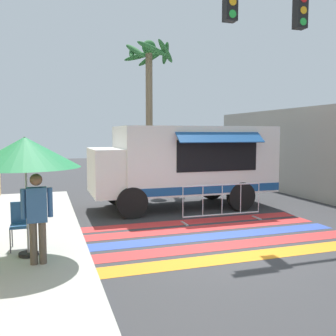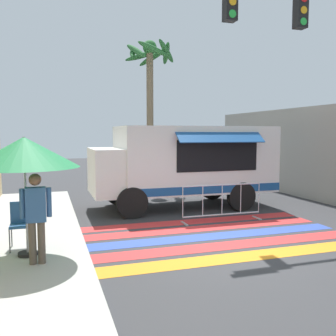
{
  "view_description": "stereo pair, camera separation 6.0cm",
  "coord_description": "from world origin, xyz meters",
  "px_view_note": "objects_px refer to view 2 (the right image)",
  "views": [
    {
      "loc": [
        -3.74,
        -7.21,
        2.42
      ],
      "look_at": [
        -0.47,
        2.69,
        1.45
      ],
      "focal_mm": 40.0,
      "sensor_mm": 36.0,
      "label": 1
    },
    {
      "loc": [
        -3.68,
        -7.23,
        2.42
      ],
      "look_at": [
        -0.47,
        2.69,
        1.45
      ],
      "focal_mm": 40.0,
      "sensor_mm": 36.0,
      "label": 2
    }
  ],
  "objects_px": {
    "palm_tree": "(150,79)",
    "food_truck": "(181,161)",
    "folding_chair": "(22,220)",
    "barricade_front": "(222,203)",
    "patio_umbrella": "(24,153)",
    "traffic_signal_pole": "(303,47)",
    "vendor_person": "(36,213)"
  },
  "relations": [
    {
      "from": "traffic_signal_pole",
      "to": "palm_tree",
      "type": "relative_size",
      "value": 1.03
    },
    {
      "from": "traffic_signal_pole",
      "to": "folding_chair",
      "type": "height_order",
      "value": "traffic_signal_pole"
    },
    {
      "from": "traffic_signal_pole",
      "to": "folding_chair",
      "type": "bearing_deg",
      "value": -172.23
    },
    {
      "from": "folding_chair",
      "to": "palm_tree",
      "type": "xyz_separation_m",
      "value": [
        4.87,
        8.12,
        4.11
      ]
    },
    {
      "from": "palm_tree",
      "to": "food_truck",
      "type": "bearing_deg",
      "value": -92.73
    },
    {
      "from": "patio_umbrella",
      "to": "palm_tree",
      "type": "xyz_separation_m",
      "value": [
        4.76,
        8.68,
        2.73
      ]
    },
    {
      "from": "barricade_front",
      "to": "folding_chair",
      "type": "bearing_deg",
      "value": -165.62
    },
    {
      "from": "patio_umbrella",
      "to": "vendor_person",
      "type": "bearing_deg",
      "value": -70.68
    },
    {
      "from": "food_truck",
      "to": "barricade_front",
      "type": "bearing_deg",
      "value": -79.3
    },
    {
      "from": "palm_tree",
      "to": "vendor_person",
      "type": "bearing_deg",
      "value": -116.37
    },
    {
      "from": "folding_chair",
      "to": "palm_tree",
      "type": "bearing_deg",
      "value": 40.01
    },
    {
      "from": "food_truck",
      "to": "patio_umbrella",
      "type": "xyz_separation_m",
      "value": [
        -4.54,
        -4.05,
        0.56
      ]
    },
    {
      "from": "folding_chair",
      "to": "barricade_front",
      "type": "distance_m",
      "value": 5.23
    },
    {
      "from": "barricade_front",
      "to": "patio_umbrella",
      "type": "bearing_deg",
      "value": -159.34
    },
    {
      "from": "vendor_person",
      "to": "barricade_front",
      "type": "height_order",
      "value": "vendor_person"
    },
    {
      "from": "barricade_front",
      "to": "traffic_signal_pole",
      "type": "bearing_deg",
      "value": -7.67
    },
    {
      "from": "food_truck",
      "to": "vendor_person",
      "type": "relative_size",
      "value": 3.63
    },
    {
      "from": "palm_tree",
      "to": "patio_umbrella",
      "type": "bearing_deg",
      "value": -118.71
    },
    {
      "from": "barricade_front",
      "to": "vendor_person",
      "type": "bearing_deg",
      "value": -153.27
    },
    {
      "from": "barricade_front",
      "to": "food_truck",
      "type": "bearing_deg",
      "value": 100.7
    },
    {
      "from": "patio_umbrella",
      "to": "folding_chair",
      "type": "bearing_deg",
      "value": 101.35
    },
    {
      "from": "patio_umbrella",
      "to": "vendor_person",
      "type": "distance_m",
      "value": 1.18
    },
    {
      "from": "food_truck",
      "to": "folding_chair",
      "type": "relative_size",
      "value": 6.33
    },
    {
      "from": "food_truck",
      "to": "vendor_person",
      "type": "distance_m",
      "value": 6.33
    },
    {
      "from": "folding_chair",
      "to": "barricade_front",
      "type": "bearing_deg",
      "value": -4.64
    },
    {
      "from": "traffic_signal_pole",
      "to": "barricade_front",
      "type": "relative_size",
      "value": 2.85
    },
    {
      "from": "food_truck",
      "to": "traffic_signal_pole",
      "type": "relative_size",
      "value": 0.88
    },
    {
      "from": "traffic_signal_pole",
      "to": "barricade_front",
      "type": "height_order",
      "value": "traffic_signal_pole"
    },
    {
      "from": "traffic_signal_pole",
      "to": "patio_umbrella",
      "type": "bearing_deg",
      "value": -167.73
    },
    {
      "from": "traffic_signal_pole",
      "to": "vendor_person",
      "type": "distance_m",
      "value": 8.22
    },
    {
      "from": "folding_chair",
      "to": "vendor_person",
      "type": "xyz_separation_m",
      "value": [
        0.3,
        -1.1,
        0.35
      ]
    },
    {
      "from": "food_truck",
      "to": "patio_umbrella",
      "type": "bearing_deg",
      "value": -138.26
    }
  ]
}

